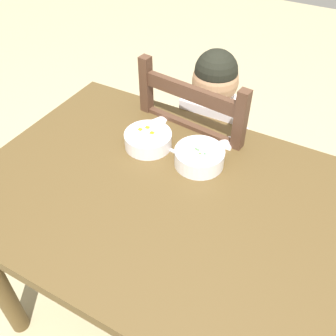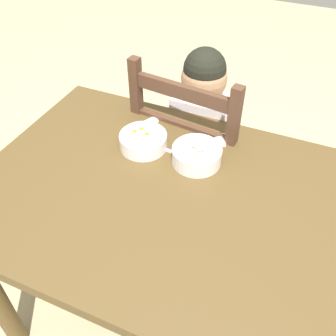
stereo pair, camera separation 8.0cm
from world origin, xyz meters
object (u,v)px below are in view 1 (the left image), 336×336
at_px(dining_table, 173,221).
at_px(child_figure, 208,132).
at_px(bowl_of_carrots, 148,139).
at_px(dining_chair, 204,164).
at_px(spoon, 164,146).
at_px(bowl_of_peas, 199,157).

relative_size(dining_table, child_figure, 1.24).
bearing_deg(bowl_of_carrots, child_figure, 72.10).
distance_m(dining_chair, spoon, 0.40).
distance_m(bowl_of_carrots, spoon, 0.06).
relative_size(bowl_of_peas, spoon, 1.14).
xyz_separation_m(dining_chair, bowl_of_carrots, (-0.09, -0.30, 0.31)).
relative_size(dining_table, dining_chair, 1.26).
height_order(dining_table, spoon, spoon).
xyz_separation_m(dining_table, child_figure, (-0.09, 0.45, 0.01)).
height_order(dining_table, child_figure, child_figure).
distance_m(dining_chair, bowl_of_peas, 0.44).
relative_size(dining_table, bowl_of_carrots, 7.74).
xyz_separation_m(bowl_of_carrots, spoon, (0.05, 0.02, -0.02)).
bearing_deg(child_figure, dining_table, -78.90).
height_order(dining_chair, bowl_of_peas, dining_chair).
relative_size(dining_chair, child_figure, 0.99).
distance_m(dining_chair, bowl_of_carrots, 0.44).
bearing_deg(bowl_of_carrots, bowl_of_peas, -0.02).
relative_size(dining_chair, bowl_of_peas, 6.13).
bearing_deg(spoon, bowl_of_peas, -6.85).
bearing_deg(spoon, dining_table, -53.33).
bearing_deg(bowl_of_peas, spoon, 173.15).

